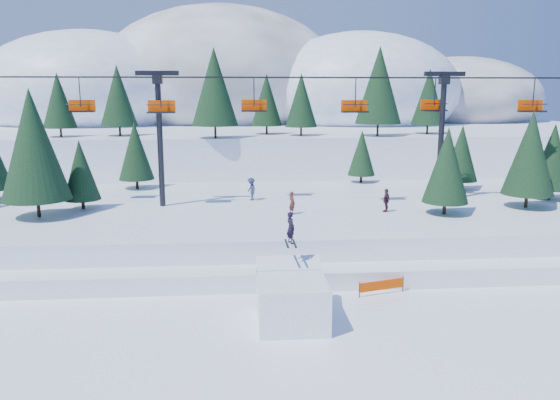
{
  "coord_description": "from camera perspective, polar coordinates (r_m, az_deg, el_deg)",
  "views": [
    {
      "loc": [
        -3.09,
        -24.23,
        11.21
      ],
      "look_at": [
        -0.75,
        6.0,
        5.2
      ],
      "focal_mm": 35.0,
      "sensor_mm": 36.0,
      "label": 1
    }
  ],
  "objects": [
    {
      "name": "berm",
      "position": [
        34.08,
        1.0,
        -7.02
      ],
      "size": [
        70.0,
        6.0,
        1.1
      ],
      "primitive_type": "cube",
      "color": "white",
      "rests_on": "ground"
    },
    {
      "name": "jump_kicker",
      "position": [
        27.44,
        1.19,
        -10.09
      ],
      "size": [
        3.34,
        4.55,
        5.23
      ],
      "color": "white",
      "rests_on": "ground"
    },
    {
      "name": "ground",
      "position": [
        26.87,
        2.65,
        -13.45
      ],
      "size": [
        160.0,
        160.0,
        0.0
      ],
      "primitive_type": "plane",
      "color": "white",
      "rests_on": "ground"
    },
    {
      "name": "mid_shelf",
      "position": [
        43.49,
        -0.24,
        -2.03
      ],
      "size": [
        70.0,
        22.0,
        2.5
      ],
      "primitive_type": "cube",
      "color": "white",
      "rests_on": "ground"
    },
    {
      "name": "distant_skiers",
      "position": [
        43.89,
        6.08,
        0.91
      ],
      "size": [
        18.13,
        7.01,
        1.86
      ],
      "color": "#45222B",
      "rests_on": "mid_shelf"
    },
    {
      "name": "banner_far",
      "position": [
        33.53,
        16.27,
        -7.81
      ],
      "size": [
        2.81,
        0.61,
        0.9
      ],
      "color": "black",
      "rests_on": "ground"
    },
    {
      "name": "conifer_stand",
      "position": [
        42.94,
        -1.66,
        5.14
      ],
      "size": [
        60.81,
        17.5,
        9.02
      ],
      "color": "black",
      "rests_on": "mid_shelf"
    },
    {
      "name": "banner_near",
      "position": [
        31.54,
        10.57,
        -8.76
      ],
      "size": [
        2.75,
        0.82,
        0.9
      ],
      "color": "black",
      "rests_on": "ground"
    },
    {
      "name": "chairlift",
      "position": [
        42.63,
        2.5,
        8.66
      ],
      "size": [
        46.0,
        3.21,
        10.28
      ],
      "color": "black",
      "rests_on": "mid_shelf"
    },
    {
      "name": "mountain_ridge",
      "position": [
        97.6,
        -5.69,
        10.23
      ],
      "size": [
        119.0,
        61.36,
        26.46
      ],
      "color": "white",
      "rests_on": "ground"
    }
  ]
}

